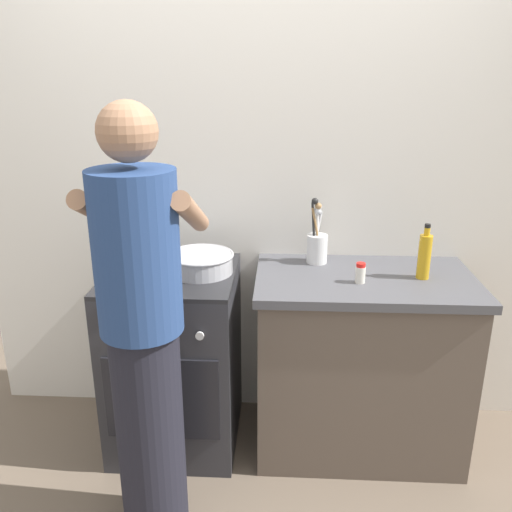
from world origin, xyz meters
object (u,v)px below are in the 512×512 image
at_px(stove_range, 175,358).
at_px(oil_bottle, 424,256).
at_px(spice_bottle, 360,273).
at_px(person, 144,339).
at_px(mixing_bowl, 200,262).
at_px(utensil_crock, 317,243).
at_px(pot, 137,261).

xyz_separation_m(stove_range, oil_bottle, (1.15, -0.00, 0.56)).
distance_m(stove_range, spice_bottle, 1.00).
xyz_separation_m(oil_bottle, person, (-1.13, -0.57, -0.15)).
distance_m(mixing_bowl, utensil_crock, 0.57).
bearing_deg(person, stove_range, 91.87).
height_order(spice_bottle, oil_bottle, oil_bottle).
relative_size(pot, oil_bottle, 1.06).
distance_m(spice_bottle, oil_bottle, 0.30).
bearing_deg(mixing_bowl, oil_bottle, -1.02).
height_order(mixing_bowl, oil_bottle, oil_bottle).
relative_size(mixing_bowl, utensil_crock, 0.96).
height_order(pot, oil_bottle, oil_bottle).
distance_m(pot, spice_bottle, 1.00).
relative_size(pot, spice_bottle, 2.92).
distance_m(stove_range, pot, 0.54).
bearing_deg(spice_bottle, person, -149.64).
relative_size(utensil_crock, person, 0.19).
bearing_deg(utensil_crock, person, -131.52).
bearing_deg(oil_bottle, pot, -178.26).
relative_size(mixing_bowl, oil_bottle, 1.23).
xyz_separation_m(pot, mixing_bowl, (0.28, 0.06, -0.02)).
bearing_deg(pot, utensil_crock, 15.19).
distance_m(stove_range, mixing_bowl, 0.52).
xyz_separation_m(mixing_bowl, utensil_crock, (0.54, 0.17, 0.05)).
xyz_separation_m(utensil_crock, oil_bottle, (0.47, -0.18, 0.01)).
bearing_deg(oil_bottle, person, -153.41).
height_order(oil_bottle, person, person).
distance_m(utensil_crock, oil_bottle, 0.50).
distance_m(pot, person, 0.56).
bearing_deg(stove_range, mixing_bowl, 6.66).
height_order(mixing_bowl, spice_bottle, same).
relative_size(stove_range, oil_bottle, 3.56).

